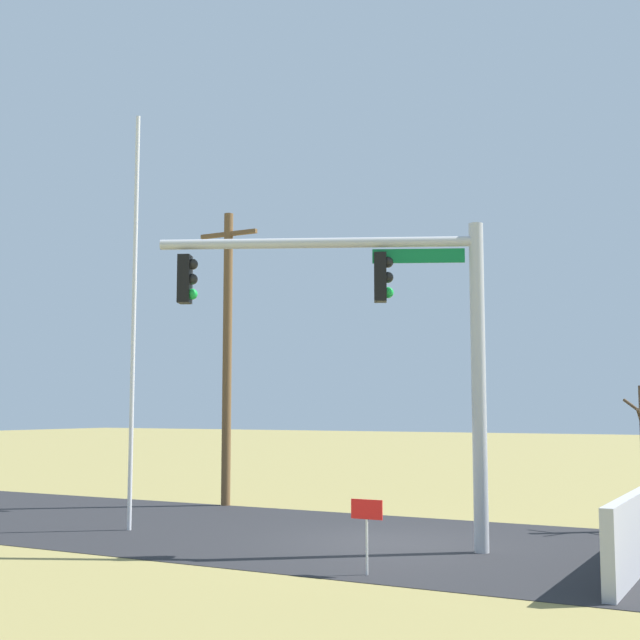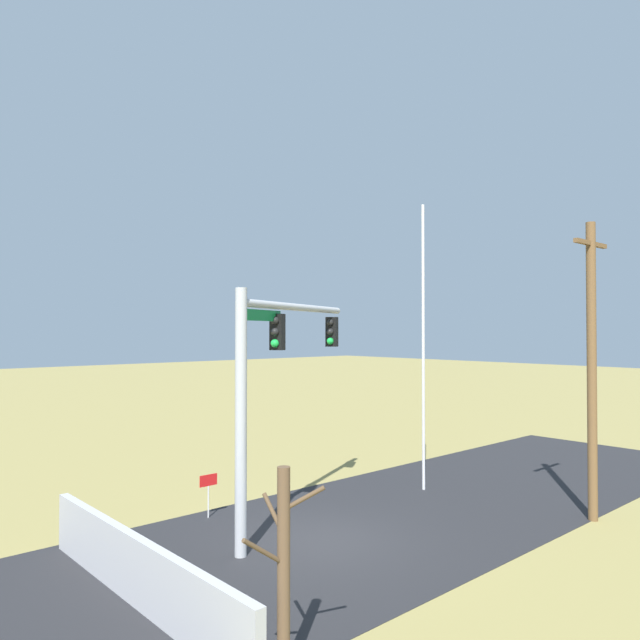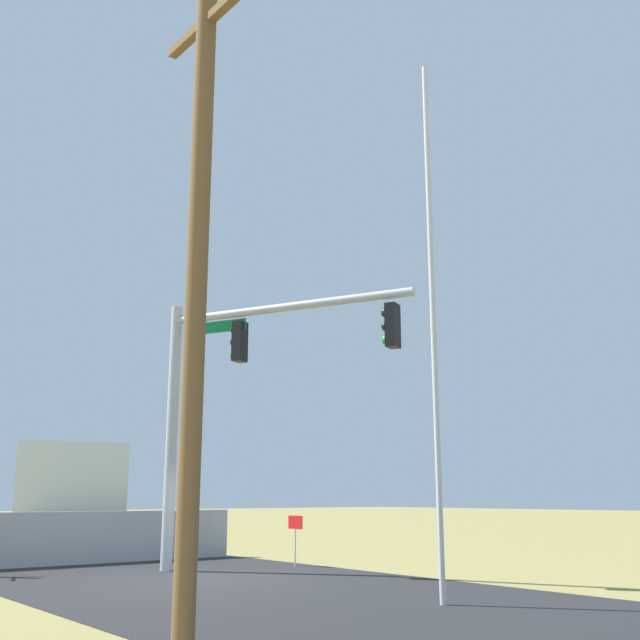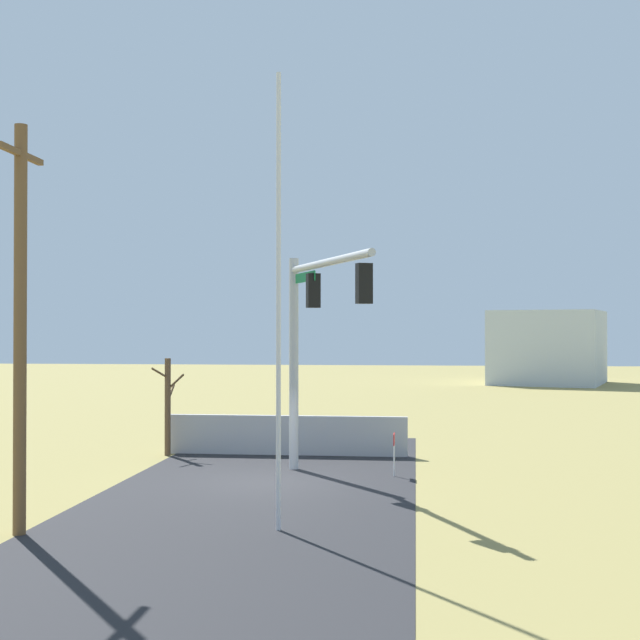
{
  "view_description": "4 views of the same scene",
  "coord_description": "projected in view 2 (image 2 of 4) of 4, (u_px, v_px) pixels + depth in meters",
  "views": [
    {
      "loc": [
        7.36,
        -16.43,
        2.7
      ],
      "look_at": [
        -0.43,
        -1.96,
        4.4
      ],
      "focal_mm": 48.48,
      "sensor_mm": 36.0,
      "label": 1
    },
    {
      "loc": [
        10.19,
        11.26,
        5.29
      ],
      "look_at": [
        -1.55,
        -1.74,
        5.61
      ],
      "focal_mm": 33.38,
      "sensor_mm": 36.0,
      "label": 2
    },
    {
      "loc": [
        -14.43,
        8.3,
        1.69
      ],
      "look_at": [
        -1.56,
        -1.96,
        5.53
      ],
      "focal_mm": 42.55,
      "sensor_mm": 36.0,
      "label": 3
    },
    {
      "loc": [
        -23.46,
        -4.01,
        4.15
      ],
      "look_at": [
        -1.69,
        -1.6,
        4.41
      ],
      "focal_mm": 48.61,
      "sensor_mm": 36.0,
      "label": 4
    }
  ],
  "objects": [
    {
      "name": "ground_plane",
      "position": [
        321.0,
        539.0,
        15.09
      ],
      "size": [
        160.0,
        160.0,
        0.0
      ],
      "primitive_type": "plane",
      "color": "olive"
    },
    {
      "name": "road_surface",
      "position": [
        420.0,
        507.0,
        17.76
      ],
      "size": [
        28.0,
        8.0,
        0.01
      ],
      "primitive_type": "cube",
      "color": "#232326",
      "rests_on": "ground_plane"
    },
    {
      "name": "sidewalk_corner",
      "position": [
        203.0,
        568.0,
        13.23
      ],
      "size": [
        6.0,
        6.0,
        0.01
      ],
      "primitive_type": "cube",
      "color": "#B7B5AD",
      "rests_on": "ground_plane"
    },
    {
      "name": "retaining_fence",
      "position": [
        136.0,
        570.0,
        11.48
      ],
      "size": [
        0.2,
        8.08,
        1.31
      ],
      "primitive_type": "cube",
      "color": "#A8A8AD",
      "rests_on": "ground_plane"
    },
    {
      "name": "signal_mast",
      "position": [
        274.0,
        365.0,
        15.53
      ],
      "size": [
        5.84,
        2.86,
        6.31
      ],
      "color": "#B2B5BA",
      "rests_on": "ground_plane"
    },
    {
      "name": "flagpole",
      "position": [
        423.0,
        347.0,
        19.86
      ],
      "size": [
        0.1,
        0.1,
        9.53
      ],
      "primitive_type": "cylinder",
      "color": "silver",
      "rests_on": "ground_plane"
    },
    {
      "name": "utility_pole",
      "position": [
        592.0,
        365.0,
        16.65
      ],
      "size": [
        1.9,
        0.26,
        8.35
      ],
      "color": "brown",
      "rests_on": "ground_plane"
    },
    {
      "name": "bare_tree",
      "position": [
        283.0,
        570.0,
        8.98
      ],
      "size": [
        1.27,
        1.02,
        3.23
      ],
      "color": "brown",
      "rests_on": "ground_plane"
    },
    {
      "name": "open_sign",
      "position": [
        208.0,
        486.0,
        16.81
      ],
      "size": [
        0.56,
        0.04,
        1.22
      ],
      "color": "silver",
      "rests_on": "ground_plane"
    }
  ]
}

